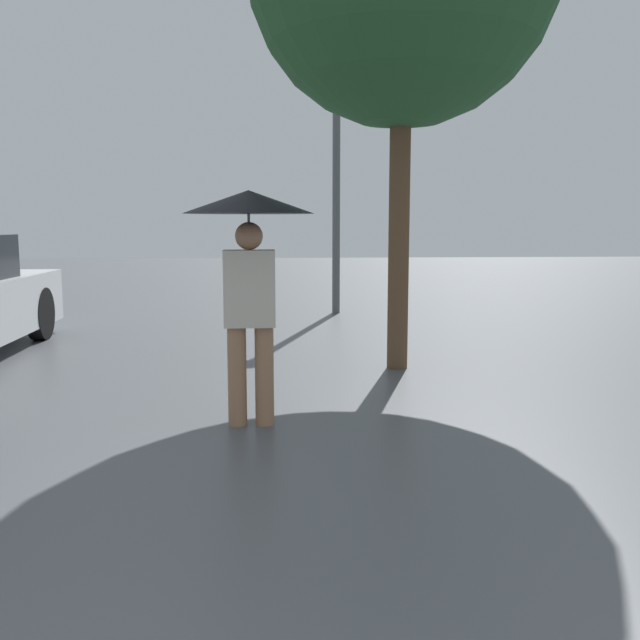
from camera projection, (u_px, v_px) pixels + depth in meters
name	position (u px, v px, depth m)	size (l,w,h in m)	color
pedestrian	(249.00, 242.00, 5.15)	(0.95, 0.95, 1.73)	#9E7051
street_lamp	(336.00, 125.00, 11.53)	(0.35, 0.35, 4.66)	#515456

